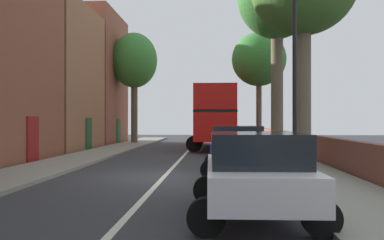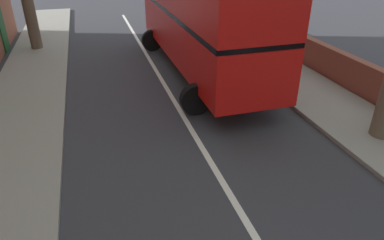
# 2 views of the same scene
# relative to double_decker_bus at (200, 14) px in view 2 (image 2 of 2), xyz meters

# --- Properties ---
(double_decker_bus) EXTENTS (3.58, 10.56, 4.06)m
(double_decker_bus) POSITION_rel_double_decker_bus_xyz_m (0.00, 0.00, 0.00)
(double_decker_bus) COLOR red
(double_decker_bus) RESTS_ON ground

